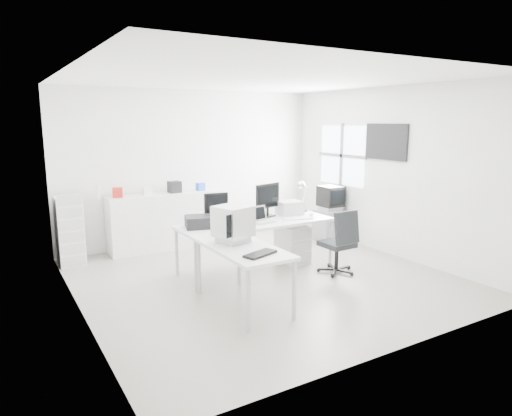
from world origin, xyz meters
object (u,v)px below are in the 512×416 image
tv_cabinet (330,225)px  crt_tv (331,198)px  lcd_monitor_small (216,208)px  crt_monitor (233,225)px  side_desk (243,276)px  drawer_pedestal (292,244)px  laptop (263,215)px  inkjet_printer (202,222)px  main_desk (257,246)px  lcd_monitor_large (268,200)px  office_chair (337,241)px  sideboard (165,221)px  laser_printer (289,208)px  filing_cabinet (70,231)px

tv_cabinet → crt_tv: bearing=0.0°
lcd_monitor_small → crt_monitor: (-0.30, -1.10, -0.01)m
side_desk → lcd_monitor_small: lcd_monitor_small is taller
drawer_pedestal → crt_tv: size_ratio=1.20×
laptop → inkjet_printer: bearing=154.4°
inkjet_printer → laptop: size_ratio=1.22×
inkjet_printer → drawer_pedestal: bearing=14.1°
inkjet_printer → crt_monitor: 0.96m
main_desk → laptop: bearing=-63.4°
side_desk → inkjet_printer: inkjet_printer is taller
main_desk → drawer_pedestal: bearing=4.1°
main_desk → crt_monitor: 1.34m
drawer_pedestal → lcd_monitor_large: bearing=150.3°
side_desk → laptop: 1.43m
inkjet_printer → tv_cabinet: inkjet_printer is taller
office_chair → sideboard: (-1.74, 2.60, 0.01)m
crt_monitor → sideboard: bearing=71.3°
inkjet_printer → lcd_monitor_large: (1.20, 0.15, 0.18)m
crt_tv → tv_cabinet: bearing=0.0°
lcd_monitor_large → sideboard: 2.05m
side_desk → tv_cabinet: bearing=32.8°
laptop → tv_cabinet: (2.06, 0.91, -0.58)m
side_desk → laser_printer: bearing=39.5°
sideboard → side_desk: bearing=-91.4°
drawer_pedestal → tv_cabinet: drawer_pedestal is taller
crt_monitor → tv_cabinet: size_ratio=0.76×
inkjet_printer → side_desk: bearing=-74.1°
drawer_pedestal → sideboard: sideboard is taller
drawer_pedestal → inkjet_printer: bearing=178.2°
laptop → office_chair: (0.91, -0.62, -0.38)m
laser_printer → inkjet_printer: bearing=-169.8°
main_desk → lcd_monitor_small: 0.85m
inkjet_printer → laser_printer: laser_printer is taller
crt_monitor → office_chair: bearing=-13.2°
laser_printer → filing_cabinet: 3.50m
lcd_monitor_large → laser_printer: (0.40, -0.03, -0.16)m
lcd_monitor_large → side_desk: bearing=-147.4°
side_desk → lcd_monitor_large: lcd_monitor_large is taller
side_desk → filing_cabinet: 3.23m
laptop → drawer_pedestal: bearing=-0.0°
lcd_monitor_large → sideboard: bearing=109.0°
drawer_pedestal → office_chair: 0.84m
inkjet_printer → laser_printer: bearing=20.2°
side_desk → sideboard: size_ratio=0.71×
lcd_monitor_small → crt_tv: lcd_monitor_small is taller
crt_tv → sideboard: size_ratio=0.25×
inkjet_printer → office_chair: (1.81, -0.82, -0.34)m
side_desk → crt_tv: size_ratio=2.80×
main_desk → laser_printer: laser_printer is taller
drawer_pedestal → inkjet_printer: 1.64m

